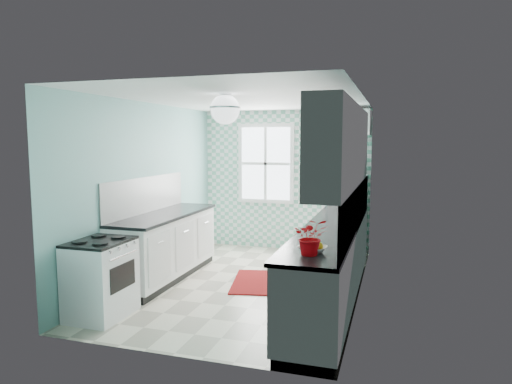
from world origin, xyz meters
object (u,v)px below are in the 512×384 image
(fruit_bowl, at_px, (313,249))
(microwave, at_px, (345,161))
(fridge, at_px, (344,215))
(potted_plant, at_px, (311,237))
(ceiling_light, at_px, (225,109))
(stove, at_px, (101,277))
(sink, at_px, (341,215))

(fruit_bowl, relative_size, microwave, 0.48)
(fridge, height_order, potted_plant, fridge)
(potted_plant, bearing_deg, fruit_bowl, 90.00)
(fruit_bowl, bearing_deg, ceiling_light, 142.46)
(potted_plant, bearing_deg, stove, 174.14)
(microwave, bearing_deg, fruit_bowl, 87.72)
(stove, bearing_deg, sink, 41.69)
(fridge, xyz_separation_m, sink, (0.09, -1.25, 0.19))
(ceiling_light, distance_m, sink, 2.27)
(sink, xyz_separation_m, microwave, (-0.09, 1.25, 0.70))
(stove, height_order, fruit_bowl, fruit_bowl)
(potted_plant, relative_size, microwave, 0.64)
(potted_plant, bearing_deg, microwave, 91.43)
(fruit_bowl, bearing_deg, potted_plant, -90.00)
(ceiling_light, distance_m, fruit_bowl, 2.03)
(fridge, height_order, microwave, microwave)
(fridge, relative_size, microwave, 2.80)
(fruit_bowl, distance_m, potted_plant, 0.17)
(stove, distance_m, microwave, 4.24)
(fridge, bearing_deg, ceiling_light, -110.77)
(microwave, bearing_deg, fridge, 50.91)
(sink, xyz_separation_m, fruit_bowl, (-0.00, -2.25, 0.04))
(sink, distance_m, fruit_bowl, 2.25)
(potted_plant, bearing_deg, sink, 89.91)
(microwave, bearing_deg, stove, 51.67)
(stove, relative_size, potted_plant, 2.52)
(microwave, bearing_deg, sink, 90.55)
(stove, xyz_separation_m, fruit_bowl, (2.40, -0.15, 0.52))
(fridge, bearing_deg, sink, -83.18)
(sink, height_order, potted_plant, sink)
(fridge, relative_size, fruit_bowl, 5.84)
(fridge, relative_size, potted_plant, 4.39)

